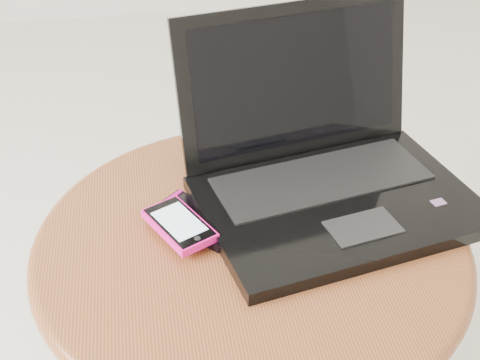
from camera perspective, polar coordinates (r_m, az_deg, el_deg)
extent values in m
cylinder|color=brown|center=(1.03, 0.84, -14.63)|extent=(0.09, 0.09, 0.40)
cylinder|color=brown|center=(0.88, 0.96, -5.44)|extent=(0.55, 0.55, 0.03)
torus|color=brown|center=(0.88, 0.96, -5.44)|extent=(0.58, 0.58, 0.03)
cube|color=black|center=(0.91, 8.51, -2.10)|extent=(0.41, 0.32, 0.02)
cube|color=black|center=(0.94, 7.12, 0.15)|extent=(0.32, 0.17, 0.00)
cube|color=black|center=(0.86, 10.64, -4.01)|extent=(0.10, 0.07, 0.00)
cube|color=red|center=(0.93, 16.83, -1.86)|extent=(0.02, 0.02, 0.00)
cube|color=black|center=(0.97, 4.85, 8.61)|extent=(0.36, 0.13, 0.22)
cube|color=black|center=(0.96, 4.97, 8.55)|extent=(0.32, 0.11, 0.18)
cube|color=black|center=(0.89, -3.70, -3.45)|extent=(0.13, 0.13, 0.01)
cube|color=#AB0C71|center=(0.91, -6.40, -1.83)|extent=(0.05, 0.05, 0.00)
cube|color=#FF158E|center=(0.86, -5.29, -3.92)|extent=(0.10, 0.12, 0.01)
cube|color=black|center=(0.86, -5.31, -3.62)|extent=(0.09, 0.11, 0.00)
cube|color=silver|center=(0.86, -5.31, -3.57)|extent=(0.07, 0.08, 0.00)
cylinder|color=black|center=(0.83, -3.72, -5.08)|extent=(0.01, 0.01, 0.00)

